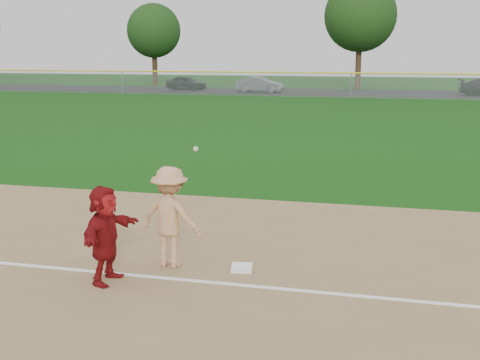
% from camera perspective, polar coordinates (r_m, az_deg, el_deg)
% --- Properties ---
extents(ground, '(160.00, 160.00, 0.00)m').
position_cam_1_polar(ground, '(11.01, -1.84, -8.25)').
color(ground, '#11430C').
rests_on(ground, ground).
extents(foul_line, '(60.00, 0.10, 0.01)m').
position_cam_1_polar(foul_line, '(10.29, -3.04, -9.63)').
color(foul_line, white).
rests_on(foul_line, infield_dirt).
extents(parking_asphalt, '(120.00, 10.00, 0.01)m').
position_cam_1_polar(parking_asphalt, '(56.14, 10.79, 8.13)').
color(parking_asphalt, black).
rests_on(parking_asphalt, ground).
extents(first_base, '(0.42, 0.42, 0.08)m').
position_cam_1_polar(first_base, '(10.80, 0.17, -8.32)').
color(first_base, white).
rests_on(first_base, infield_dirt).
extents(base_runner, '(0.63, 1.58, 1.66)m').
position_cam_1_polar(base_runner, '(10.28, -12.66, -5.04)').
color(base_runner, maroon).
rests_on(base_runner, infield_dirt).
extents(car_left, '(4.23, 2.43, 1.35)m').
position_cam_1_polar(car_left, '(59.31, -5.12, 9.16)').
color(car_left, black).
rests_on(car_left, parking_asphalt).
extents(car_mid, '(4.37, 1.64, 1.43)m').
position_cam_1_polar(car_mid, '(55.89, 1.89, 9.05)').
color(car_mid, '#53555A').
rests_on(car_mid, parking_asphalt).
extents(first_base_play, '(1.27, 0.86, 2.19)m').
position_cam_1_polar(first_base_play, '(10.82, -6.63, -3.50)').
color(first_base_play, '#B0B0B3').
rests_on(first_base_play, infield_dirt).
extents(outfield_fence, '(110.00, 0.12, 110.00)m').
position_cam_1_polar(outfield_fence, '(50.05, 10.52, 9.90)').
color(outfield_fence, '#999EA0').
rests_on(outfield_fence, ground).
extents(tree_1, '(5.80, 5.80, 8.75)m').
position_cam_1_polar(tree_1, '(67.66, -8.18, 13.82)').
color(tree_1, '#322012').
rests_on(tree_1, ground).
extents(tree_2, '(7.00, 7.00, 10.58)m').
position_cam_1_polar(tree_2, '(61.58, 11.34, 15.03)').
color(tree_2, '#372514').
rests_on(tree_2, ground).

